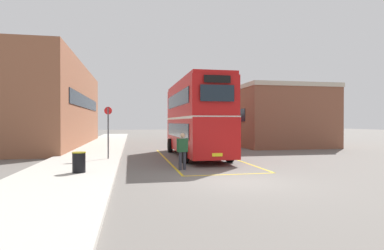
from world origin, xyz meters
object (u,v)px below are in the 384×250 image
at_px(single_deck_bus, 198,127).
at_px(bus_stop_sign, 108,128).
at_px(litter_bin, 79,162).
at_px(double_decker_bus, 196,117).
at_px(pedestrian_boarding, 182,149).

relative_size(single_deck_bus, bus_stop_sign, 3.07).
bearing_deg(bus_stop_sign, litter_bin, -99.65).
relative_size(double_decker_bus, bus_stop_sign, 3.43).
xyz_separation_m(double_decker_bus, litter_bin, (-6.14, -6.12, -1.95)).
distance_m(single_deck_bus, pedestrian_boarding, 21.14).
xyz_separation_m(double_decker_bus, bus_stop_sign, (-5.32, -1.28, -0.62)).
xyz_separation_m(pedestrian_boarding, bus_stop_sign, (-3.60, 4.00, 0.90)).
height_order(double_decker_bus, bus_stop_sign, double_decker_bus).
bearing_deg(single_deck_bus, litter_bin, -114.12).
distance_m(single_deck_bus, bus_stop_sign, 18.66).
distance_m(single_deck_bus, litter_bin, 23.40).
height_order(litter_bin, bus_stop_sign, bus_stop_sign).
height_order(single_deck_bus, pedestrian_boarding, single_deck_bus).
bearing_deg(litter_bin, bus_stop_sign, 80.35).
bearing_deg(litter_bin, double_decker_bus, 44.91).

